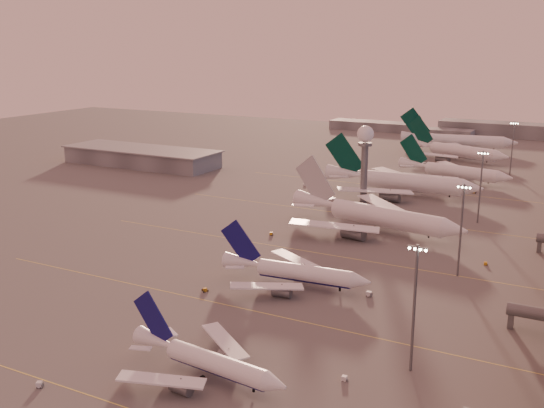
% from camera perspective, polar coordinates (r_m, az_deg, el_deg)
% --- Properties ---
extents(ground, '(700.00, 700.00, 0.00)m').
position_cam_1_polar(ground, '(150.59, -9.72, -9.47)').
color(ground, '#565454').
rests_on(ground, ground).
extents(taxiway_markings, '(180.00, 185.25, 0.02)m').
position_cam_1_polar(taxiway_markings, '(183.58, 8.68, -4.99)').
color(taxiway_markings, '#EED654').
rests_on(taxiway_markings, ground).
extents(hangar, '(82.00, 27.00, 8.50)m').
position_cam_1_polar(hangar, '(327.16, -11.62, 4.20)').
color(hangar, slate).
rests_on(hangar, ground).
extents(radar_tower, '(6.40, 6.40, 31.10)m').
position_cam_1_polar(radar_tower, '(245.24, 8.34, 4.96)').
color(radar_tower, slate).
rests_on(radar_tower, ground).
extents(mast_a, '(3.60, 0.56, 25.00)m').
position_cam_1_polar(mast_a, '(121.02, 12.65, -8.64)').
color(mast_a, slate).
rests_on(mast_a, ground).
extents(mast_b, '(3.60, 0.56, 25.00)m').
position_cam_1_polar(mast_b, '(172.49, 16.60, -1.92)').
color(mast_b, slate).
rests_on(mast_b, ground).
extents(mast_c, '(3.60, 0.56, 25.00)m').
position_cam_1_polar(mast_c, '(225.98, 18.20, 1.73)').
color(mast_c, slate).
rests_on(mast_c, ground).
extents(mast_d, '(3.60, 0.56, 25.00)m').
position_cam_1_polar(mast_d, '(314.00, 20.75, 4.89)').
color(mast_d, slate).
rests_on(mast_d, ground).
extents(distant_horizon, '(165.00, 37.50, 9.00)m').
position_cam_1_polar(distant_horizon, '(444.85, 16.99, 6.44)').
color(distant_horizon, slate).
rests_on(distant_horizon, ground).
extents(narrowbody_near, '(35.54, 28.25, 13.90)m').
position_cam_1_polar(narrowbody_near, '(121.21, -5.87, -14.03)').
color(narrowbody_near, white).
rests_on(narrowbody_near, ground).
extents(narrowbody_mid, '(40.40, 32.15, 15.78)m').
position_cam_1_polar(narrowbody_mid, '(161.84, 2.02, -6.32)').
color(narrowbody_mid, white).
rests_on(narrowbody_mid, ground).
extents(widebody_white, '(63.22, 50.20, 22.44)m').
position_cam_1_polar(widebody_white, '(210.68, 9.26, -1.37)').
color(widebody_white, white).
rests_on(widebody_white, ground).
extents(greentail_a, '(65.45, 52.89, 23.78)m').
position_cam_1_polar(greentail_a, '(261.92, 11.53, 1.69)').
color(greentail_a, white).
rests_on(greentail_a, ground).
extents(greentail_b, '(52.71, 42.18, 19.33)m').
position_cam_1_polar(greentail_b, '(293.86, 15.99, 2.63)').
color(greentail_b, white).
rests_on(greentail_b, ground).
extents(greentail_c, '(56.99, 45.25, 21.56)m').
position_cam_1_polar(greentail_c, '(346.98, 16.19, 4.41)').
color(greentail_c, white).
rests_on(greentail_c, ground).
extents(greentail_d, '(64.98, 52.07, 23.75)m').
position_cam_1_polar(greentail_d, '(379.06, 16.36, 5.26)').
color(greentail_d, white).
rests_on(greentail_d, ground).
extents(gsv_truck_a, '(5.66, 4.18, 2.17)m').
position_cam_1_polar(gsv_truck_a, '(125.40, -19.96, -14.75)').
color(gsv_truck_a, silver).
rests_on(gsv_truck_a, ground).
extents(gsv_catering_a, '(4.60, 2.39, 3.67)m').
position_cam_1_polar(gsv_catering_a, '(120.67, 6.61, -14.72)').
color(gsv_catering_a, silver).
rests_on(gsv_catering_a, ground).
extents(gsv_tug_mid, '(3.51, 3.21, 0.86)m').
position_cam_1_polar(gsv_tug_mid, '(160.14, -6.03, -7.68)').
color(gsv_tug_mid, orange).
rests_on(gsv_tug_mid, ground).
extents(gsv_truck_b, '(6.33, 2.62, 2.51)m').
position_cam_1_polar(gsv_truck_b, '(157.81, 8.84, -7.79)').
color(gsv_truck_b, silver).
rests_on(gsv_truck_b, ground).
extents(gsv_truck_c, '(5.46, 3.32, 2.08)m').
position_cam_1_polar(gsv_truck_c, '(203.94, 0.04, -2.54)').
color(gsv_truck_c, orange).
rests_on(gsv_truck_c, ground).
extents(gsv_catering_b, '(4.62, 2.79, 3.53)m').
position_cam_1_polar(gsv_catering_b, '(186.70, 18.68, -4.71)').
color(gsv_catering_b, orange).
rests_on(gsv_catering_b, ground).
extents(gsv_tug_far, '(4.33, 4.61, 1.14)m').
position_cam_1_polar(gsv_tug_far, '(221.85, 7.88, -1.40)').
color(gsv_tug_far, silver).
rests_on(gsv_tug_far, ground).
extents(gsv_truck_d, '(2.34, 5.23, 2.05)m').
position_cam_1_polar(gsv_truck_d, '(274.55, 3.00, 1.86)').
color(gsv_truck_d, silver).
rests_on(gsv_truck_d, ground).
extents(gsv_tug_hangar, '(3.34, 2.02, 0.95)m').
position_cam_1_polar(gsv_tug_hangar, '(273.31, 17.67, 1.02)').
color(gsv_tug_hangar, orange).
rests_on(gsv_tug_hangar, ground).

